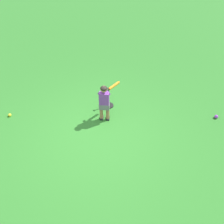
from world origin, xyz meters
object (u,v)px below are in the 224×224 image
object	(u,v)px
play_ball_far_right	(10,115)
child_batter	(105,100)
play_ball_far_left	(216,117)
batting_tee	(109,103)

from	to	relation	value
play_ball_far_right	child_batter	bearing A→B (deg)	136.16
play_ball_far_right	play_ball_far_left	xyz separation A→B (m)	(-4.18, 3.82, 0.01)
child_batter	play_ball_far_right	world-z (taller)	child_batter
play_ball_far_left	batting_tee	distance (m)	2.99
play_ball_far_right	play_ball_far_left	size ratio (longest dim) A/B	0.86
play_ball_far_left	batting_tee	world-z (taller)	batting_tee
child_batter	play_ball_far_left	xyz separation A→B (m)	(-2.28, 2.00, -0.60)
play_ball_far_left	batting_tee	xyz separation A→B (m)	(1.84, -2.35, 0.05)
batting_tee	child_batter	bearing A→B (deg)	39.18
child_batter	play_ball_far_left	size ratio (longest dim) A/B	10.64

